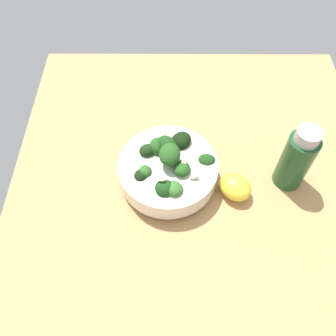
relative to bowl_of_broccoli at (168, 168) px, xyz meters
The scene contains 4 objects.
ground_plane 7.66cm from the bowl_of_broccoli, 110.42° to the left, with size 71.73×71.73×3.13cm, color tan.
bowl_of_broccoli is the anchor object (origin of this frame).
lemon_wedge 12.94cm from the bowl_of_broccoli, 76.37° to the left, with size 6.36×5.28×4.39cm, color yellow.
bottle_tall 23.31cm from the bowl_of_broccoli, 90.06° to the left, with size 5.53×5.53×14.45cm.
Camera 1 is at (39.39, -5.04, 59.03)cm, focal length 38.20 mm.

